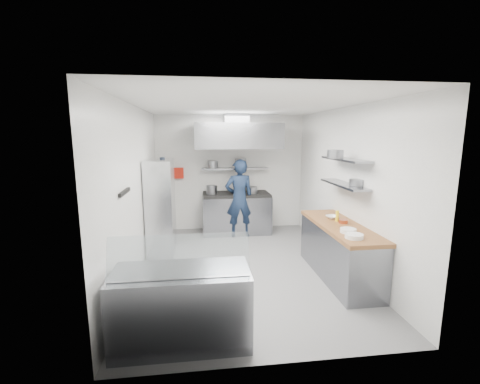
{
  "coord_description": "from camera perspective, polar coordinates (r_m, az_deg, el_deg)",
  "views": [
    {
      "loc": [
        -0.75,
        -5.36,
        2.31
      ],
      "look_at": [
        0.0,
        0.6,
        1.25
      ],
      "focal_mm": 24.0,
      "sensor_mm": 36.0,
      "label": 1
    }
  ],
  "objects": [
    {
      "name": "floor",
      "position": [
        5.88,
        0.75,
        -13.11
      ],
      "size": [
        5.0,
        5.0,
        0.0
      ],
      "primitive_type": "plane",
      "color": "slate",
      "rests_on": "ground"
    },
    {
      "name": "ceiling",
      "position": [
        5.43,
        0.82,
        15.19
      ],
      "size": [
        5.0,
        5.0,
        0.0
      ],
      "primitive_type": "plane",
      "rotation": [
        3.14,
        0.0,
        0.0
      ],
      "color": "silver",
      "rests_on": "wall_back"
    },
    {
      "name": "wall_back",
      "position": [
        7.95,
        -1.72,
        3.43
      ],
      "size": [
        3.6,
        2.8,
        0.02
      ],
      "primitive_type": "cube",
      "rotation": [
        1.57,
        0.0,
        0.0
      ],
      "color": "white",
      "rests_on": "floor"
    },
    {
      "name": "wall_front",
      "position": [
        3.09,
        7.26,
        -7.19
      ],
      "size": [
        3.6,
        2.8,
        0.02
      ],
      "primitive_type": "cube",
      "rotation": [
        -1.57,
        0.0,
        0.0
      ],
      "color": "white",
      "rests_on": "floor"
    },
    {
      "name": "wall_left",
      "position": [
        5.53,
        -18.01,
        0.05
      ],
      "size": [
        2.8,
        5.0,
        0.02
      ],
      "primitive_type": "cube",
      "rotation": [
        1.57,
        0.0,
        1.57
      ],
      "color": "white",
      "rests_on": "floor"
    },
    {
      "name": "wall_right",
      "position": [
        6.0,
        18.06,
        0.8
      ],
      "size": [
        2.8,
        5.0,
        0.02
      ],
      "primitive_type": "cube",
      "rotation": [
        1.57,
        0.0,
        -1.57
      ],
      "color": "white",
      "rests_on": "floor"
    },
    {
      "name": "gas_range",
      "position": [
        7.73,
        -0.66,
        -3.91
      ],
      "size": [
        1.6,
        0.8,
        0.9
      ],
      "primitive_type": "cube",
      "color": "gray",
      "rests_on": "floor"
    },
    {
      "name": "cooktop",
      "position": [
        7.63,
        -0.66,
        -0.41
      ],
      "size": [
        1.57,
        0.78,
        0.06
      ],
      "primitive_type": "cube",
      "color": "black",
      "rests_on": "gas_range"
    },
    {
      "name": "stock_pot_left",
      "position": [
        7.53,
        -5.04,
        0.41
      ],
      "size": [
        0.25,
        0.25,
        0.2
      ],
      "primitive_type": "cylinder",
      "color": "slate",
      "rests_on": "cooktop"
    },
    {
      "name": "stock_pot_mid",
      "position": [
        7.96,
        0.49,
        1.12
      ],
      "size": [
        0.31,
        0.31,
        0.24
      ],
      "primitive_type": "cylinder",
      "color": "slate",
      "rests_on": "cooktop"
    },
    {
      "name": "stock_pot_right",
      "position": [
        7.58,
        2.11,
        0.36
      ],
      "size": [
        0.27,
        0.27,
        0.16
      ],
      "primitive_type": "cylinder",
      "color": "slate",
      "rests_on": "cooktop"
    },
    {
      "name": "over_range_shelf",
      "position": [
        7.78,
        -0.87,
        4.19
      ],
      "size": [
        1.6,
        0.3,
        0.04
      ],
      "primitive_type": "cube",
      "color": "gray",
      "rests_on": "wall_back"
    },
    {
      "name": "shelf_pot_a",
      "position": [
        7.6,
        -4.86,
        4.84
      ],
      "size": [
        0.24,
        0.24,
        0.18
      ],
      "primitive_type": "cylinder",
      "color": "slate",
      "rests_on": "over_range_shelf"
    },
    {
      "name": "shelf_pot_b",
      "position": [
        7.88,
        0.13,
        5.21
      ],
      "size": [
        0.28,
        0.28,
        0.22
      ],
      "primitive_type": "cylinder",
      "color": "slate",
      "rests_on": "over_range_shelf"
    },
    {
      "name": "extractor_hood",
      "position": [
        7.33,
        -0.53,
        9.93
      ],
      "size": [
        1.9,
        1.15,
        0.55
      ],
      "primitive_type": "cube",
      "color": "gray",
      "rests_on": "wall_back"
    },
    {
      "name": "hood_duct",
      "position": [
        7.56,
        -0.73,
        12.81
      ],
      "size": [
        0.55,
        0.55,
        0.24
      ],
      "primitive_type": "cube",
      "color": "slate",
      "rests_on": "extractor_hood"
    },
    {
      "name": "red_firebox",
      "position": [
        7.86,
        -10.79,
        3.34
      ],
      "size": [
        0.22,
        0.1,
        0.26
      ],
      "primitive_type": "cube",
      "color": "red",
      "rests_on": "wall_back"
    },
    {
      "name": "chef",
      "position": [
        7.3,
        -0.15,
        -1.17
      ],
      "size": [
        0.69,
        0.49,
        1.79
      ],
      "primitive_type": "imported",
      "rotation": [
        0.0,
        0.0,
        3.24
      ],
      "color": "#121E36",
      "rests_on": "floor"
    },
    {
      "name": "wire_rack",
      "position": [
        6.51,
        -13.9,
        -2.57
      ],
      "size": [
        0.5,
        0.9,
        1.85
      ],
      "primitive_type": "cube",
      "color": "silver",
      "rests_on": "floor"
    },
    {
      "name": "rack_bin_a",
      "position": [
        6.58,
        -13.81,
        -3.55
      ],
      "size": [
        0.18,
        0.22,
        0.2
      ],
      "primitive_type": "cube",
      "color": "white",
      "rests_on": "wire_rack"
    },
    {
      "name": "rack_bin_b",
      "position": [
        6.97,
        -13.53,
        1.4
      ],
      "size": [
        0.15,
        0.2,
        0.18
      ],
      "primitive_type": "cube",
      "color": "yellow",
      "rests_on": "wire_rack"
    },
    {
      "name": "rack_jar",
      "position": [
        6.53,
        -13.63,
        5.25
      ],
      "size": [
        0.1,
        0.1,
        0.18
      ],
      "primitive_type": "cylinder",
      "color": "black",
      "rests_on": "wire_rack"
    },
    {
      "name": "knife_strip",
      "position": [
        4.64,
        -19.84,
        -0.02
      ],
      "size": [
        0.04,
        0.55,
        0.05
      ],
      "primitive_type": "cube",
      "color": "black",
      "rests_on": "wall_left"
    },
    {
      "name": "prep_counter_base",
      "position": [
        5.58,
        17.13,
        -10.23
      ],
      "size": [
        0.62,
        2.0,
        0.84
      ],
      "primitive_type": "cube",
      "color": "gray",
      "rests_on": "floor"
    },
    {
      "name": "prep_counter_top",
      "position": [
        5.45,
        17.37,
        -5.78
      ],
      "size": [
        0.65,
        2.04,
        0.06
      ],
      "primitive_type": "cube",
      "color": "brown",
      "rests_on": "prep_counter_base"
    },
    {
      "name": "plate_stack_a",
      "position": [
        4.78,
        19.61,
        -7.39
      ],
      "size": [
        0.25,
        0.25,
        0.06
      ],
      "primitive_type": "cylinder",
      "color": "white",
      "rests_on": "prep_counter_top"
    },
    {
      "name": "plate_stack_b",
      "position": [
        5.01,
        18.68,
        -6.51
      ],
      "size": [
        0.23,
        0.23,
        0.06
      ],
      "primitive_type": "cylinder",
      "color": "white",
      "rests_on": "prep_counter_top"
    },
    {
      "name": "copper_pan",
      "position": [
        5.51,
        17.86,
        -4.99
      ],
      "size": [
        0.15,
        0.15,
        0.06
      ],
      "primitive_type": "cylinder",
      "color": "#B55533",
      "rests_on": "prep_counter_top"
    },
    {
      "name": "squeeze_bottle",
      "position": [
        5.59,
        16.9,
        -4.08
      ],
      "size": [
        0.06,
        0.06,
        0.18
      ],
      "primitive_type": "cylinder",
      "color": "yellow",
      "rests_on": "prep_counter_top"
    },
    {
      "name": "mixing_bowl",
      "position": [
        5.76,
        16.05,
        -4.29
      ],
      "size": [
        0.24,
        0.24,
        0.05
      ],
      "primitive_type": "imported",
      "rotation": [
        0.0,
        0.0,
        0.21
      ],
      "color": "white",
      "rests_on": "prep_counter_top"
    },
    {
      "name": "wall_shelf_lower",
      "position": [
        5.65,
        17.93,
        1.28
      ],
      "size": [
        0.3,
        1.3,
        0.04
      ],
      "primitive_type": "cube",
      "color": "gray",
      "rests_on": "wall_right"
    },
    {
      "name": "wall_shelf_upper",
      "position": [
        5.61,
        18.16,
        5.53
      ],
      "size": [
        0.3,
        1.3,
        0.04
      ],
      "primitive_type": "cube",
      "color": "gray",
      "rests_on": "wall_right"
    },
    {
      "name": "shelf_pot_c",
      "position": [
        5.46,
        20.05,
        1.61
      ],
      "size": [
        0.24,
        0.24,
        0.1
      ],
      "primitive_type": "cylinder",
      "color": "slate",
      "rests_on": "wall_shelf_lower"
    },
    {
      "name": "shelf_pot_d",
      "position": [
        5.53,
        16.57,
        6.49
      ],
      "size": [
        0.27,
        0.27,
        0.14
      ],
      "primitive_type": "cylinder",
      "color": "slate",
      "rests_on": "wall_shelf_upper"
    },
    {
      "name": "display_case",
      "position": [
        3.86,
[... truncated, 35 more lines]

